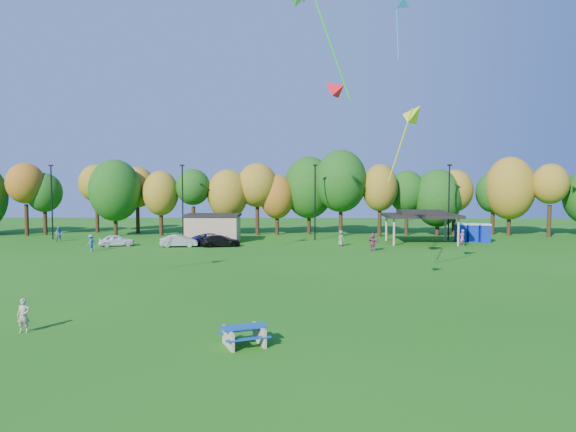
{
  "coord_description": "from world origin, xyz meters",
  "views": [
    {
      "loc": [
        0.13,
        -21.64,
        6.78
      ],
      "look_at": [
        -0.49,
        6.0,
        5.04
      ],
      "focal_mm": 32.0,
      "sensor_mm": 36.0,
      "label": 1
    }
  ],
  "objects_px": {
    "car_b": "(179,241)",
    "car_d": "(220,241)",
    "picnic_table": "(244,334)",
    "porta_potties": "(472,233)",
    "kite_flyer": "(24,316)",
    "car_c": "(213,239)",
    "car_a": "(117,240)"
  },
  "relations": [
    {
      "from": "porta_potties",
      "to": "car_c",
      "type": "relative_size",
      "value": 0.8
    },
    {
      "from": "kite_flyer",
      "to": "porta_potties",
      "type": "bearing_deg",
      "value": 42.33
    },
    {
      "from": "kite_flyer",
      "to": "car_c",
      "type": "bearing_deg",
      "value": 78.58
    },
    {
      "from": "car_c",
      "to": "porta_potties",
      "type": "bearing_deg",
      "value": -93.42
    },
    {
      "from": "kite_flyer",
      "to": "car_a",
      "type": "xyz_separation_m",
      "value": [
        -7.32,
        32.31,
        -0.15
      ]
    },
    {
      "from": "car_c",
      "to": "car_d",
      "type": "distance_m",
      "value": 1.64
    },
    {
      "from": "porta_potties",
      "to": "car_a",
      "type": "xyz_separation_m",
      "value": [
        -40.05,
        -4.83,
        -0.46
      ]
    },
    {
      "from": "kite_flyer",
      "to": "car_b",
      "type": "distance_m",
      "value": 31.81
    },
    {
      "from": "picnic_table",
      "to": "kite_flyer",
      "type": "relative_size",
      "value": 1.5
    },
    {
      "from": "porta_potties",
      "to": "picnic_table",
      "type": "distance_m",
      "value": 44.82
    },
    {
      "from": "picnic_table",
      "to": "car_b",
      "type": "relative_size",
      "value": 0.59
    },
    {
      "from": "kite_flyer",
      "to": "car_c",
      "type": "xyz_separation_m",
      "value": [
        3.01,
        33.44,
        -0.13
      ]
    },
    {
      "from": "car_a",
      "to": "car_c",
      "type": "bearing_deg",
      "value": -101.17
    },
    {
      "from": "picnic_table",
      "to": "car_c",
      "type": "relative_size",
      "value": 0.5
    },
    {
      "from": "picnic_table",
      "to": "car_a",
      "type": "distance_m",
      "value": 38.22
    },
    {
      "from": "picnic_table",
      "to": "car_c",
      "type": "height_order",
      "value": "car_c"
    },
    {
      "from": "porta_potties",
      "to": "picnic_table",
      "type": "xyz_separation_m",
      "value": [
        -22.48,
        -38.77,
        -0.62
      ]
    },
    {
      "from": "porta_potties",
      "to": "car_b",
      "type": "distance_m",
      "value": 33.5
    },
    {
      "from": "car_c",
      "to": "car_a",
      "type": "bearing_deg",
      "value": 85.74
    },
    {
      "from": "car_c",
      "to": "kite_flyer",
      "type": "bearing_deg",
      "value": 164.34
    },
    {
      "from": "porta_potties",
      "to": "car_c",
      "type": "distance_m",
      "value": 29.95
    },
    {
      "from": "porta_potties",
      "to": "kite_flyer",
      "type": "bearing_deg",
      "value": -131.39
    },
    {
      "from": "picnic_table",
      "to": "kite_flyer",
      "type": "distance_m",
      "value": 10.39
    },
    {
      "from": "car_a",
      "to": "car_d",
      "type": "height_order",
      "value": "car_a"
    },
    {
      "from": "kite_flyer",
      "to": "car_a",
      "type": "height_order",
      "value": "kite_flyer"
    },
    {
      "from": "picnic_table",
      "to": "car_d",
      "type": "distance_m",
      "value": 34.35
    },
    {
      "from": "porta_potties",
      "to": "kite_flyer",
      "type": "distance_m",
      "value": 49.5
    },
    {
      "from": "kite_flyer",
      "to": "car_b",
      "type": "relative_size",
      "value": 0.39
    },
    {
      "from": "car_b",
      "to": "car_d",
      "type": "bearing_deg",
      "value": -92.5
    },
    {
      "from": "car_a",
      "to": "car_d",
      "type": "bearing_deg",
      "value": -108.22
    },
    {
      "from": "kite_flyer",
      "to": "car_a",
      "type": "bearing_deg",
      "value": 96.48
    },
    {
      "from": "porta_potties",
      "to": "kite_flyer",
      "type": "xyz_separation_m",
      "value": [
        -32.73,
        -37.14,
        -0.31
      ]
    }
  ]
}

